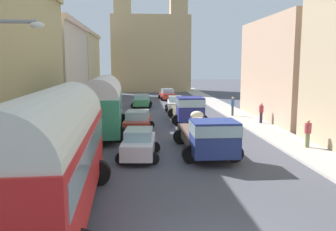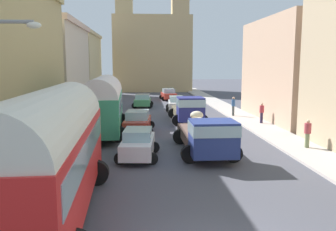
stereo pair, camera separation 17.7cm
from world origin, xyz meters
name	(u,v)px [view 1 (the left image)]	position (x,y,z in m)	size (l,w,h in m)	color
ground_plane	(160,114)	(0.00, 27.00, 0.00)	(154.00, 154.00, 0.00)	#484852
sidewalk_left	(85,114)	(-7.25, 27.00, 0.07)	(2.50, 70.00, 0.14)	gray
sidewalk_right	(233,112)	(7.25, 27.00, 0.07)	(2.50, 70.00, 0.14)	#B1A8A0
building_left_1	(0,60)	(-11.01, 16.53, 5.11)	(5.53, 14.44, 10.17)	tan
building_left_2	(53,66)	(-11.17, 31.58, 4.66)	(5.87, 13.81, 9.28)	beige
building_left_3	(79,65)	(-10.78, 45.69, 4.65)	(5.01, 13.27, 9.27)	#CCBA84
building_right_2	(286,70)	(10.61, 22.49, 4.35)	(4.22, 12.73, 8.71)	tan
distant_church	(151,47)	(0.00, 56.23, 7.85)	(13.59, 6.22, 22.45)	tan
parked_bus_0	(52,149)	(-4.71, 3.30, 2.27)	(3.53, 10.00, 4.10)	red
parked_bus_1	(103,102)	(-4.53, 17.32, 2.20)	(3.52, 9.70, 4.00)	#359367
cargo_truck_0	(208,135)	(1.60, 10.73, 1.13)	(3.12, 7.21, 2.15)	navy
cargo_truck_1	(188,109)	(1.96, 21.19, 1.20)	(2.94, 6.68, 2.28)	navy
car_0	(175,104)	(1.68, 28.96, 0.78)	(2.32, 4.28, 1.55)	silver
car_1	(167,94)	(1.74, 40.49, 0.77)	(2.46, 4.19, 1.53)	#B83226
car_2	(139,144)	(-2.04, 10.45, 0.77)	(2.34, 3.95, 1.54)	silver
car_3	(138,121)	(-2.16, 17.73, 0.77)	(2.53, 4.22, 1.54)	#B73428
car_4	(142,101)	(-1.78, 32.57, 0.74)	(2.47, 3.71, 1.47)	#438F59
pedestrian_0	(261,112)	(7.74, 20.07, 1.01)	(0.41, 0.41, 1.77)	#2A233E
pedestrian_1	(233,105)	(6.50, 24.29, 1.09)	(0.34, 0.34, 1.88)	#404644
pedestrian_2	(308,133)	(7.55, 11.57, 0.99)	(0.46, 0.46, 1.74)	#697650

